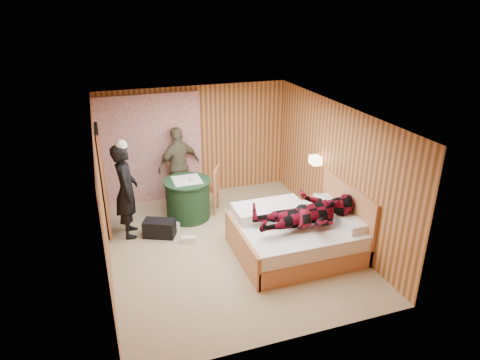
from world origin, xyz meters
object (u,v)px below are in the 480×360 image
object	(u,v)px
bed	(298,235)
nightstand	(318,213)
man_at_table	(179,165)
chair_far	(180,180)
woman_standing	(126,191)
wall_lamp	(316,160)
chair_near	(212,186)
man_on_bed	(308,206)
duffel_bag	(159,228)
round_table	(188,199)

from	to	relation	value
bed	nightstand	bearing A→B (deg)	42.55
man_at_table	chair_far	bearing A→B (deg)	59.92
woman_standing	wall_lamp	bearing A→B (deg)	-94.90
chair_near	man_on_bed	distance (m)	2.52
bed	nightstand	xyz separation A→B (m)	(0.76, 0.70, -0.04)
chair_far	man_on_bed	world-z (taller)	man_on_bed
woman_standing	man_on_bed	distance (m)	3.36
wall_lamp	duffel_bag	bearing A→B (deg)	174.08
bed	chair_near	distance (m)	2.28
chair_near	wall_lamp	bearing A→B (deg)	89.68
chair_far	woman_standing	xyz separation A→B (m)	(-1.20, -1.07, 0.37)
man_at_table	man_on_bed	bearing A→B (deg)	98.08
bed	woman_standing	distance (m)	3.26
woman_standing	nightstand	bearing A→B (deg)	-99.74
man_at_table	round_table	bearing A→B (deg)	69.29
bed	chair_far	bearing A→B (deg)	120.95
chair_near	round_table	bearing A→B (deg)	-50.81
man_at_table	man_on_bed	size ratio (longest dim) A/B	0.97
chair_near	man_on_bed	bearing A→B (deg)	53.86
duffel_bag	chair_near	bearing A→B (deg)	53.66
wall_lamp	man_at_table	xyz separation A→B (m)	(-2.39, 1.70, -0.44)
nightstand	duffel_bag	xyz separation A→B (m)	(-3.03, 0.63, -0.13)
chair_far	man_at_table	world-z (taller)	man_at_table
bed	nightstand	world-z (taller)	bed
wall_lamp	bed	xyz separation A→B (m)	(-0.80, -1.00, -0.96)
duffel_bag	woman_standing	bearing A→B (deg)	177.73
nightstand	wall_lamp	bearing A→B (deg)	81.97
nightstand	chair_far	bearing A→B (deg)	140.28
chair_near	bed	bearing A→B (deg)	55.68
duffel_bag	woman_standing	world-z (taller)	woman_standing
round_table	chair_near	distance (m)	0.57
bed	woman_standing	size ratio (longest dim) A/B	1.18
nightstand	duffel_bag	world-z (taller)	nightstand
nightstand	round_table	distance (m)	2.64
bed	chair_far	size ratio (longest dim) A/B	2.32
bed	chair_near	size ratio (longest dim) A/B	2.16
woman_standing	man_at_table	distance (m)	1.65
wall_lamp	woman_standing	size ratio (longest dim) A/B	0.14
wall_lamp	round_table	xyz separation A→B (m)	(-2.39, 0.90, -0.87)
round_table	woman_standing	bearing A→B (deg)	-165.24
woman_standing	chair_far	bearing A→B (deg)	-44.14
chair_far	chair_near	bearing A→B (deg)	-55.78
wall_lamp	bed	distance (m)	1.61
nightstand	woman_standing	size ratio (longest dim) A/B	0.32
round_table	woman_standing	xyz separation A→B (m)	(-1.21, -0.32, 0.49)
wall_lamp	chair_far	bearing A→B (deg)	145.47
round_table	man_at_table	distance (m)	0.91
nightstand	duffel_bag	bearing A→B (deg)	168.35
wall_lamp	man_on_bed	xyz separation A→B (m)	(-0.77, -1.24, -0.28)
woman_standing	man_on_bed	world-z (taller)	man_on_bed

